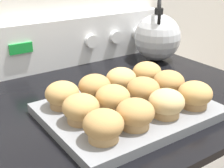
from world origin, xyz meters
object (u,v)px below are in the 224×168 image
Objects in this scene: muffin_r2_c3 at (147,73)px; tea_kettle at (157,36)px; muffin_r1_c0 at (81,109)px; muffin_r1_c3 at (169,83)px; muffin_r1_c2 at (143,90)px; muffin_r2_c2 at (121,80)px; muffin_r0_c1 at (135,114)px; muffin_r0_c2 at (166,103)px; muffin_r2_c0 at (62,95)px; muffin_pan at (128,110)px; muffin_r2_c1 at (95,87)px; muffin_r1_c1 at (113,99)px; muffin_r0_c0 at (103,126)px; muffin_r0_c3 at (195,95)px.

muffin_r2_c3 is 0.29m from tea_kettle.
muffin_r1_c0 is 1.00× the size of muffin_r1_c3.
tea_kettle reaches higher than muffin_r1_c2.
muffin_r2_c2 is at bearing -147.10° from tea_kettle.
muffin_r2_c2 is 1.00× the size of muffin_r2_c3.
muffin_r2_c3 is (0.17, 0.17, 0.00)m from muffin_r0_c1.
tea_kettle is at bearing 43.22° from muffin_r1_c2.
muffin_r2_c0 is at bearing 134.58° from muffin_r0_c2.
muffin_pan is at bearing 0.13° from muffin_r1_c0.
muffin_r0_c1 is 0.19m from muffin_r1_c3.
muffin_pan is 4.81× the size of muffin_r2_c1.
muffin_r1_c0 is (-0.17, 0.08, 0.00)m from muffin_r0_c2.
muffin_r1_c3 and muffin_r2_c2 have the same top height.
tea_kettle reaches higher than muffin_r1_c1.
muffin_r2_c2 is 0.36m from tea_kettle.
muffin_r1_c2 is at bearing -26.54° from muffin_r2_c0.
muffin_r2_c2 is at bearing 89.67° from muffin_r0_c2.
muffin_r2_c1 is at bearing -2.36° from muffin_r2_c0.
muffin_r0_c1 is (-0.05, -0.08, 0.04)m from muffin_pan.
muffin_r0_c2 is 1.00× the size of muffin_r1_c0.
muffin_pan is at bearing 61.30° from muffin_r0_c1.
muffin_pan is at bearing 116.25° from muffin_r0_c2.
muffin_r2_c1 is at bearing -178.24° from muffin_r2_c2.
muffin_r2_c2 is at bearing -0.34° from muffin_r2_c0.
muffin_r2_c3 is (0.25, 0.17, 0.00)m from muffin_r0_c0.
tea_kettle is at bearing 27.21° from muffin_r2_c1.
muffin_r0_c0 is 1.00× the size of muffin_r1_c3.
muffin_r2_c0 is at bearing 153.46° from muffin_r1_c2.
muffin_r0_c1 and muffin_r2_c1 have the same top height.
muffin_r1_c2 is 0.12m from muffin_r2_c1.
muffin_r2_c3 is at bearing 18.42° from muffin_r1_c0.
tea_kettle is (0.21, 0.19, 0.03)m from muffin_r2_c3.
muffin_r0_c3 and muffin_r1_c2 have the same top height.
muffin_r0_c2 is 1.00× the size of muffin_r2_c0.
muffin_r1_c0 is at bearing -149.12° from tea_kettle.
muffin_r2_c1 is 0.08m from muffin_r2_c2.
muffin_pan is 4.81× the size of muffin_r0_c3.
muffin_r1_c0 is 1.00× the size of muffin_r2_c0.
tea_kettle reaches higher than muffin_r0_c2.
muffin_r2_c2 reaches higher than muffin_pan.
muffin_r0_c1 is 1.00× the size of muffin_r2_c2.
muffin_r2_c1 is at bearing 134.45° from muffin_r0_c3.
muffin_r0_c0 is at bearing -146.02° from muffin_r2_c3.
muffin_r2_c1 is at bearing -179.44° from muffin_r2_c3.
muffin_r2_c0 is 1.00× the size of muffin_r2_c2.
muffin_r2_c0 and muffin_r2_c3 have the same top height.
muffin_r0_c2 is 1.00× the size of muffin_r2_c2.
tea_kettle is (0.34, 0.28, 0.07)m from muffin_pan.
muffin_r2_c2 is (-0.08, 0.17, 0.00)m from muffin_r0_c3.
muffin_r1_c0 is at bearing -89.58° from muffin_r2_c0.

